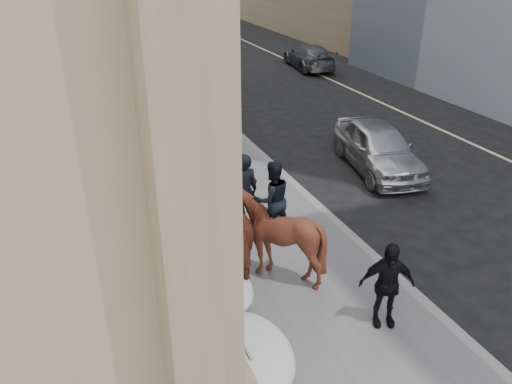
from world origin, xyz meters
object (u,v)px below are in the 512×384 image
mounted_horse_right (274,230)px  car_grey (309,56)px  pedestrian (387,284)px  car_silver (378,147)px  mounted_horse_left (244,223)px

mounted_horse_right → car_grey: mounted_horse_right is taller
mounted_horse_right → pedestrian: (1.32, -2.27, -0.23)m
car_grey → car_silver: bearing=78.2°
pedestrian → car_silver: 7.86m
mounted_horse_left → mounted_horse_right: (0.46, -0.58, 0.03)m
mounted_horse_right → car_grey: size_ratio=0.56×
mounted_horse_right → car_grey: (10.58, 18.54, -0.55)m
mounted_horse_left → car_silver: mounted_horse_left is taller
mounted_horse_right → car_silver: bearing=-143.7°
car_silver → pedestrian: bearing=-112.5°
mounted_horse_left → mounted_horse_right: bearing=136.9°
car_silver → car_grey: bearing=82.1°
pedestrian → car_silver: size_ratio=0.39×
pedestrian → car_grey: size_ratio=0.37×
mounted_horse_right → pedestrian: size_ratio=1.49×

